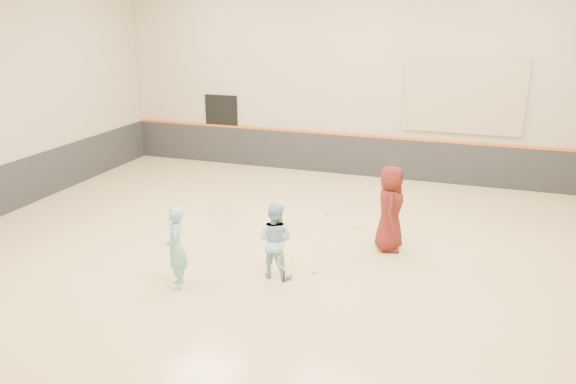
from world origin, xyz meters
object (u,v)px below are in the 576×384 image
(girl, at_px, (176,248))
(instructor, at_px, (275,240))
(spare_racket, at_px, (359,227))
(young_man, at_px, (390,208))

(girl, distance_m, instructor, 1.79)
(girl, distance_m, spare_racket, 4.52)
(girl, xyz_separation_m, young_man, (3.31, 2.90, 0.14))
(instructor, bearing_deg, spare_racket, -104.23)
(instructor, distance_m, spare_racket, 2.98)
(young_man, height_order, spare_racket, young_man)
(girl, height_order, spare_racket, girl)
(girl, xyz_separation_m, spare_racket, (2.53, 3.68, -0.67))
(girl, distance_m, young_man, 4.40)
(girl, bearing_deg, spare_racket, 119.49)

